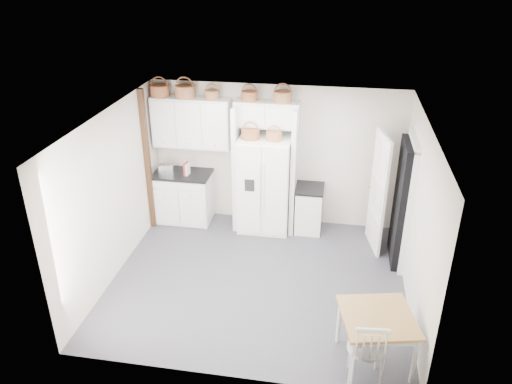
# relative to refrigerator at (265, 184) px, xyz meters

# --- Properties ---
(floor) EXTENTS (4.50, 4.50, 0.00)m
(floor) POSITION_rel_refrigerator_xyz_m (0.15, -1.66, -0.88)
(floor) COLOR #3E3C4A
(floor) RESTS_ON ground
(ceiling) EXTENTS (4.50, 4.50, 0.00)m
(ceiling) POSITION_rel_refrigerator_xyz_m (0.15, -1.66, 1.72)
(ceiling) COLOR white
(ceiling) RESTS_ON wall_back
(wall_back) EXTENTS (4.50, 0.00, 4.50)m
(wall_back) POSITION_rel_refrigerator_xyz_m (0.15, 0.34, 0.42)
(wall_back) COLOR beige
(wall_back) RESTS_ON floor
(wall_left) EXTENTS (0.00, 4.00, 4.00)m
(wall_left) POSITION_rel_refrigerator_xyz_m (-2.10, -1.66, 0.42)
(wall_left) COLOR beige
(wall_left) RESTS_ON floor
(wall_right) EXTENTS (0.00, 4.00, 4.00)m
(wall_right) POSITION_rel_refrigerator_xyz_m (2.40, -1.66, 0.42)
(wall_right) COLOR beige
(wall_right) RESTS_ON floor
(refrigerator) EXTENTS (0.91, 0.73, 1.76)m
(refrigerator) POSITION_rel_refrigerator_xyz_m (0.00, 0.00, 0.00)
(refrigerator) COLOR white
(refrigerator) RESTS_ON floor
(base_cab_left) EXTENTS (1.00, 0.63, 0.93)m
(base_cab_left) POSITION_rel_refrigerator_xyz_m (-1.54, 0.04, -0.41)
(base_cab_left) COLOR silver
(base_cab_left) RESTS_ON floor
(base_cab_right) EXTENTS (0.46, 0.56, 0.82)m
(base_cab_right) POSITION_rel_refrigerator_xyz_m (0.80, 0.04, -0.47)
(base_cab_right) COLOR silver
(base_cab_right) RESTS_ON floor
(dining_table) EXTENTS (1.02, 1.02, 0.71)m
(dining_table) POSITION_rel_refrigerator_xyz_m (1.85, -3.10, -0.52)
(dining_table) COLOR brown
(dining_table) RESTS_ON floor
(windsor_chair) EXTENTS (0.51, 0.47, 0.96)m
(windsor_chair) POSITION_rel_refrigerator_xyz_m (1.74, -3.41, -0.40)
(windsor_chair) COLOR silver
(windsor_chair) RESTS_ON floor
(counter_left) EXTENTS (1.05, 0.68, 0.04)m
(counter_left) POSITION_rel_refrigerator_xyz_m (-1.54, 0.04, 0.07)
(counter_left) COLOR black
(counter_left) RESTS_ON base_cab_left
(counter_right) EXTENTS (0.50, 0.59, 0.04)m
(counter_right) POSITION_rel_refrigerator_xyz_m (0.80, 0.04, -0.04)
(counter_right) COLOR black
(counter_right) RESTS_ON base_cab_right
(toaster) EXTENTS (0.28, 0.18, 0.18)m
(toaster) POSITION_rel_refrigerator_xyz_m (-1.81, -0.03, 0.18)
(toaster) COLOR silver
(toaster) RESTS_ON counter_left
(cookbook_red) EXTENTS (0.07, 0.16, 0.24)m
(cookbook_red) POSITION_rel_refrigerator_xyz_m (-1.44, -0.04, 0.21)
(cookbook_red) COLOR maroon
(cookbook_red) RESTS_ON counter_left
(cookbook_cream) EXTENTS (0.05, 0.15, 0.22)m
(cookbook_cream) POSITION_rel_refrigerator_xyz_m (-1.41, -0.04, 0.20)
(cookbook_cream) COLOR #F1EACB
(cookbook_cream) RESTS_ON counter_left
(basket_upper_a) EXTENTS (0.34, 0.34, 0.19)m
(basket_upper_a) POSITION_rel_refrigerator_xyz_m (-1.89, 0.17, 1.57)
(basket_upper_a) COLOR brown
(basket_upper_a) RESTS_ON upper_cabinet
(basket_upper_b) EXTENTS (0.35, 0.35, 0.20)m
(basket_upper_b) POSITION_rel_refrigerator_xyz_m (-1.44, 0.17, 1.57)
(basket_upper_b) COLOR brown
(basket_upper_b) RESTS_ON upper_cabinet
(basket_upper_c) EXTENTS (0.25, 0.25, 0.15)m
(basket_upper_c) POSITION_rel_refrigerator_xyz_m (-0.96, 0.17, 1.54)
(basket_upper_c) COLOR brown
(basket_upper_c) RESTS_ON upper_cabinet
(basket_bridge_a) EXTENTS (0.28, 0.28, 0.16)m
(basket_bridge_a) POSITION_rel_refrigerator_xyz_m (-0.31, 0.17, 1.55)
(basket_bridge_a) COLOR brown
(basket_bridge_a) RESTS_ON bridge_cabinet
(basket_bridge_b) EXTENTS (0.31, 0.31, 0.18)m
(basket_bridge_b) POSITION_rel_refrigerator_xyz_m (0.26, 0.17, 1.56)
(basket_bridge_b) COLOR brown
(basket_bridge_b) RESTS_ON bridge_cabinet
(basket_fridge_a) EXTENTS (0.31, 0.31, 0.17)m
(basket_fridge_a) POSITION_rel_refrigerator_xyz_m (-0.24, -0.10, 0.96)
(basket_fridge_a) COLOR brown
(basket_fridge_a) RESTS_ON refrigerator
(basket_fridge_b) EXTENTS (0.27, 0.27, 0.14)m
(basket_fridge_b) POSITION_rel_refrigerator_xyz_m (0.16, -0.10, 0.95)
(basket_fridge_b) COLOR brown
(basket_fridge_b) RESTS_ON refrigerator
(upper_cabinet) EXTENTS (1.40, 0.34, 0.90)m
(upper_cabinet) POSITION_rel_refrigerator_xyz_m (-1.35, 0.17, 1.02)
(upper_cabinet) COLOR silver
(upper_cabinet) RESTS_ON wall_back
(bridge_cabinet) EXTENTS (1.12, 0.34, 0.45)m
(bridge_cabinet) POSITION_rel_refrigerator_xyz_m (0.00, 0.17, 1.25)
(bridge_cabinet) COLOR silver
(bridge_cabinet) RESTS_ON wall_back
(fridge_panel_left) EXTENTS (0.08, 0.60, 2.30)m
(fridge_panel_left) POSITION_rel_refrigerator_xyz_m (-0.51, 0.04, 0.27)
(fridge_panel_left) COLOR silver
(fridge_panel_left) RESTS_ON floor
(fridge_panel_right) EXTENTS (0.08, 0.60, 2.30)m
(fridge_panel_right) POSITION_rel_refrigerator_xyz_m (0.51, 0.04, 0.27)
(fridge_panel_right) COLOR silver
(fridge_panel_right) RESTS_ON floor
(trim_post) EXTENTS (0.09, 0.09, 2.60)m
(trim_post) POSITION_rel_refrigerator_xyz_m (-2.05, -0.31, 0.42)
(trim_post) COLOR #34180C
(trim_post) RESTS_ON floor
(doorway_void) EXTENTS (0.18, 0.85, 2.05)m
(doorway_void) POSITION_rel_refrigerator_xyz_m (2.31, -0.66, 0.15)
(doorway_void) COLOR black
(doorway_void) RESTS_ON floor
(door_slab) EXTENTS (0.21, 0.79, 2.05)m
(door_slab) POSITION_rel_refrigerator_xyz_m (1.95, -0.32, 0.15)
(door_slab) COLOR white
(door_slab) RESTS_ON floor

